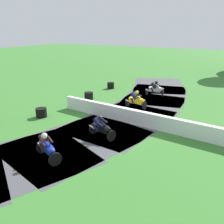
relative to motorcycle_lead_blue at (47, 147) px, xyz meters
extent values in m
plane|color=#38752D|center=(0.52, 6.05, -0.65)|extent=(120.00, 120.00, 0.00)
cube|color=#47474C|center=(-1.24, -1.29, -0.65)|extent=(7.34, 8.66, 0.01)
cube|color=#47474C|center=(-0.10, 2.32, -0.65)|extent=(6.47, 8.27, 0.01)
cube|color=#47474C|center=(0.46, 6.06, -0.65)|extent=(5.46, 7.68, 0.01)
cube|color=#47474C|center=(0.44, 9.84, -0.65)|extent=(5.54, 7.74, 0.01)
cube|color=#47474C|center=(-0.17, 13.57, -0.65)|extent=(6.55, 8.31, 0.01)
cube|color=#47474C|center=(-1.36, 17.16, -0.65)|extent=(7.40, 8.69, 0.01)
cube|color=white|center=(5.32, 5.71, -0.20)|extent=(19.18, 1.68, 0.90)
cylinder|color=black|center=(0.60, -0.18, -0.36)|extent=(0.35, 0.68, 0.70)
cylinder|color=black|center=(-0.69, 0.36, -0.36)|extent=(0.35, 0.68, 0.70)
cube|color=#1E38B2|center=(-0.06, 0.04, -0.06)|extent=(1.06, 0.71, 0.45)
ellipsoid|color=#1E38B2|center=(0.08, -0.07, 0.19)|extent=(0.53, 0.46, 0.29)
cone|color=#1E38B2|center=(0.55, -0.24, 0.05)|extent=(0.50, 0.43, 0.46)
cylinder|color=#B2B2B7|center=(-0.66, 0.18, -0.17)|extent=(0.41, 0.24, 0.17)
cube|color=#331919|center=(-0.17, 0.01, 0.31)|extent=(0.59, 0.41, 0.61)
sphere|color=white|center=(0.02, -0.13, 0.59)|extent=(0.26, 0.26, 0.26)
cylinder|color=#331919|center=(0.16, 0.06, 0.37)|extent=(0.43, 0.24, 0.24)
cylinder|color=#331919|center=(0.02, -0.27, 0.30)|extent=(0.43, 0.24, 0.24)
cylinder|color=#331919|center=(-0.16, 0.27, -0.01)|extent=(0.31, 0.15, 0.42)
cylinder|color=#331919|center=(-0.30, -0.06, -0.08)|extent=(0.31, 0.15, 0.42)
cylinder|color=black|center=(1.40, 3.16, -0.37)|extent=(0.26, 0.75, 0.75)
cylinder|color=black|center=(0.04, 3.48, -0.37)|extent=(0.26, 0.75, 0.75)
cube|color=black|center=(0.70, 3.24, -0.08)|extent=(1.06, 0.60, 0.46)
ellipsoid|color=black|center=(0.86, 3.12, 0.17)|extent=(0.50, 0.43, 0.31)
cone|color=black|center=(1.35, 3.05, 0.04)|extent=(0.46, 0.45, 0.48)
cylinder|color=#B2B2B7|center=(0.09, 3.28, -0.19)|extent=(0.42, 0.18, 0.18)
cube|color=#1E1E4C|center=(0.60, 3.15, 0.29)|extent=(0.57, 0.41, 0.63)
sphere|color=black|center=(0.79, 3.02, 0.56)|extent=(0.26, 0.26, 0.26)
cylinder|color=#1E1E4C|center=(0.91, 3.25, 0.36)|extent=(0.44, 0.16, 0.24)
cylinder|color=#1E1E4C|center=(0.83, 2.91, 0.26)|extent=(0.44, 0.16, 0.24)
cylinder|color=#1E1E4C|center=(0.56, 3.44, -0.01)|extent=(0.31, 0.20, 0.42)
cylinder|color=#1E1E4C|center=(0.48, 3.10, -0.11)|extent=(0.31, 0.20, 0.42)
cylinder|color=black|center=(0.72, 8.91, -0.36)|extent=(0.11, 0.70, 0.70)
cylinder|color=black|center=(-0.68, 8.96, -0.36)|extent=(0.11, 0.70, 0.70)
cube|color=yellow|center=(0.02, 8.88, -0.06)|extent=(1.01, 0.38, 0.44)
ellipsoid|color=yellow|center=(0.20, 8.82, 0.19)|extent=(0.45, 0.33, 0.29)
cone|color=yellow|center=(0.70, 8.83, 0.05)|extent=(0.40, 0.39, 0.45)
cylinder|color=#B2B2B7|center=(-0.58, 8.80, -0.16)|extent=(0.41, 0.11, 0.17)
cube|color=#1E1E4C|center=(-0.06, 8.81, 0.31)|extent=(0.51, 0.39, 0.61)
sphere|color=yellow|center=(0.16, 8.75, 0.59)|extent=(0.26, 0.26, 0.26)
cylinder|color=#1E1E4C|center=(0.22, 8.97, 0.37)|extent=(0.43, 0.12, 0.24)
cylinder|color=#1E1E4C|center=(0.21, 8.62, 0.30)|extent=(0.43, 0.12, 0.24)
cylinder|color=#1E1E4C|center=(-0.15, 9.06, -0.01)|extent=(0.27, 0.18, 0.42)
cylinder|color=#1E1E4C|center=(-0.17, 8.70, -0.08)|extent=(0.27, 0.18, 0.42)
cylinder|color=black|center=(0.58, 13.06, -0.36)|extent=(0.23, 0.72, 0.71)
cylinder|color=black|center=(-0.79, 12.79, -0.36)|extent=(0.23, 0.72, 0.71)
cube|color=silver|center=(-0.09, 12.86, -0.07)|extent=(1.05, 0.54, 0.45)
ellipsoid|color=silver|center=(0.09, 12.84, 0.19)|extent=(0.49, 0.40, 0.29)
cone|color=silver|center=(0.58, 12.97, 0.05)|extent=(0.44, 0.42, 0.46)
cylinder|color=#B2B2B7|center=(-0.66, 12.65, -0.17)|extent=(0.42, 0.19, 0.17)
cube|color=#28282D|center=(-0.16, 12.77, 0.31)|extent=(0.53, 0.44, 0.61)
sphere|color=black|center=(0.07, 12.75, 0.58)|extent=(0.26, 0.26, 0.26)
cylinder|color=#28282D|center=(0.08, 12.99, 0.37)|extent=(0.43, 0.20, 0.24)
cylinder|color=#28282D|center=(0.15, 12.64, 0.29)|extent=(0.43, 0.20, 0.24)
cylinder|color=#28282D|center=(-0.30, 13.00, -0.01)|extent=(0.27, 0.22, 0.42)
cylinder|color=#28282D|center=(-0.24, 12.65, -0.09)|extent=(0.27, 0.22, 0.42)
cylinder|color=black|center=(-4.51, 3.94, -0.55)|extent=(0.71, 0.71, 0.20)
cylinder|color=black|center=(-4.51, 3.94, -0.35)|extent=(0.71, 0.71, 0.20)
cylinder|color=black|center=(-4.51, 3.94, -0.15)|extent=(0.71, 0.71, 0.20)
cylinder|color=black|center=(-4.35, 9.05, -0.55)|extent=(0.72, 0.72, 0.20)
cylinder|color=black|center=(-4.35, 9.05, -0.35)|extent=(0.72, 0.72, 0.20)
cylinder|color=black|center=(-4.35, 9.05, -0.15)|extent=(0.72, 0.72, 0.20)
cylinder|color=black|center=(-4.82, 13.31, -0.55)|extent=(0.66, 0.66, 0.20)
cylinder|color=black|center=(-4.82, 13.31, -0.35)|extent=(0.66, 0.66, 0.20)
cylinder|color=black|center=(-4.82, 13.31, -0.15)|extent=(0.66, 0.66, 0.20)
camera|label=1|loc=(7.54, -7.00, 4.98)|focal=39.92mm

